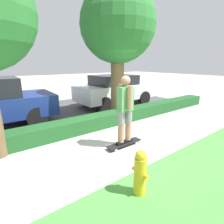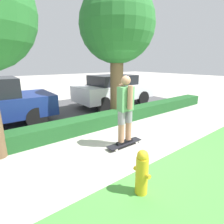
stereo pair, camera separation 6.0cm
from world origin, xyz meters
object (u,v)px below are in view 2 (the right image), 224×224
Objects in this scene: skateboard at (125,143)px; parked_car_middle at (114,89)px; skater_person at (125,109)px; tree_mid at (117,27)px; fire_hydrant at (142,172)px.

parked_car_middle reaches higher than skateboard.
tree_mid is (1.30, 1.96, 2.29)m from skater_person.
tree_mid is 1.14× the size of parked_car_middle.
fire_hydrant is at bearing -122.33° from skateboard.
tree_mid is at bearing 56.39° from skater_person.
fire_hydrant reaches higher than skateboard.
skateboard is 0.94m from skater_person.
skater_person is at bearing -123.61° from tree_mid.
parked_car_middle is 5.15× the size of fire_hydrant.
tree_mid is 5.89× the size of fire_hydrant.
fire_hydrant is (-2.23, -3.42, -2.91)m from tree_mid.
skateboard is 0.59× the size of skater_person.
fire_hydrant is (-0.93, -1.46, 0.32)m from skateboard.
parked_car_middle is 6.39m from fire_hydrant.
tree_mid reaches higher than skater_person.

